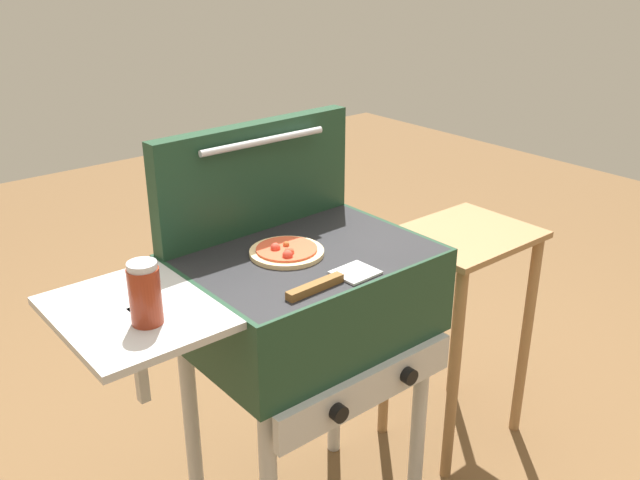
{
  "coord_description": "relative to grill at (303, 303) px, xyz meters",
  "views": [
    {
      "loc": [
        -1.01,
        -1.28,
        1.63
      ],
      "look_at": [
        0.05,
        0.0,
        0.92
      ],
      "focal_mm": 38.77,
      "sensor_mm": 36.0,
      "label": 1
    }
  ],
  "objects": [
    {
      "name": "grill",
      "position": [
        0.0,
        0.0,
        0.0
      ],
      "size": [
        0.96,
        0.53,
        0.9
      ],
      "color": "#193823",
      "rests_on": "ground_plane"
    },
    {
      "name": "pizza_pepperoni",
      "position": [
        -0.03,
        0.02,
        0.15
      ],
      "size": [
        0.19,
        0.19,
        0.04
      ],
      "color": "beige",
      "rests_on": "grill"
    },
    {
      "name": "prep_table",
      "position": [
        0.67,
        0.0,
        -0.2
      ],
      "size": [
        0.44,
        0.36,
        0.78
      ],
      "color": "olive",
      "rests_on": "ground_plane"
    },
    {
      "name": "sauce_jar",
      "position": [
        -0.47,
        -0.07,
        0.21
      ],
      "size": [
        0.07,
        0.07,
        0.14
      ],
      "color": "maroon",
      "rests_on": "grill"
    },
    {
      "name": "spatula",
      "position": [
        -0.05,
        -0.18,
        0.15
      ],
      "size": [
        0.26,
        0.09,
        0.02
      ],
      "color": "#B7BABF",
      "rests_on": "grill"
    },
    {
      "name": "grill_lid_open",
      "position": [
        0.01,
        0.22,
        0.3
      ],
      "size": [
        0.63,
        0.09,
        0.3
      ],
      "color": "#193823",
      "rests_on": "grill"
    }
  ]
}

